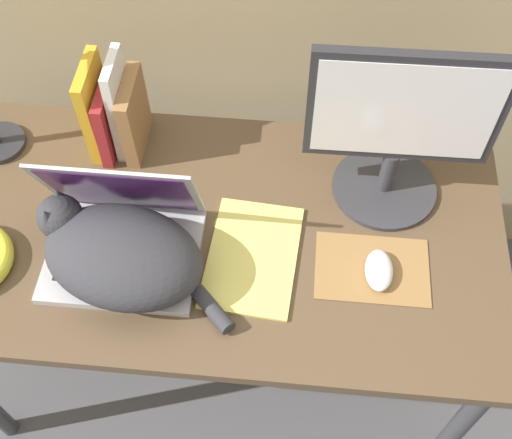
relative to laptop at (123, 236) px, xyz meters
name	(u,v)px	position (x,y,z in m)	size (l,w,h in m)	color
desk	(215,248)	(0.18, 0.07, -0.13)	(1.29, 0.67, 0.71)	brown
laptop	(123,236)	(0.00, 0.00, 0.00)	(0.32, 0.26, 0.26)	#B7B7BC
cat	(120,254)	(0.01, -0.06, 0.03)	(0.42, 0.30, 0.15)	#333338
external_monitor	(400,129)	(0.56, 0.21, 0.15)	(0.39, 0.24, 0.40)	#333338
mousepad	(372,269)	(0.53, 0.00, -0.05)	(0.24, 0.17, 0.00)	olive
computer_mouse	(379,270)	(0.54, -0.02, -0.03)	(0.06, 0.10, 0.03)	silver
book_row	(115,111)	(-0.07, 0.30, 0.06)	(0.12, 0.17, 0.26)	gold
notepad	(253,256)	(0.27, 0.00, -0.04)	(0.21, 0.29, 0.01)	#E5DB6B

